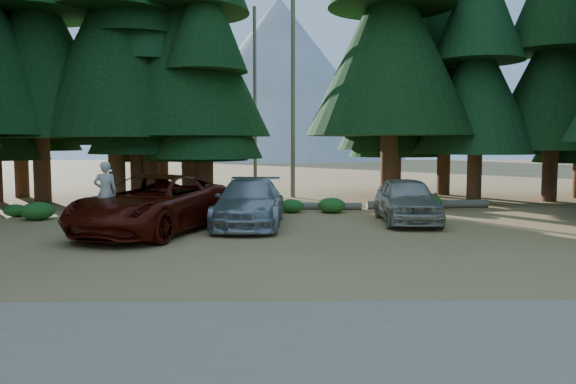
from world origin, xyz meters
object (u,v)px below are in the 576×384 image
silver_minivan_right (406,200)px  log_left (204,205)px  red_pickup (153,204)px  frisbee_player (105,192)px  silver_minivan_center (249,203)px  log_mid (318,206)px  log_right (428,204)px

silver_minivan_right → log_left: bearing=152.7°
red_pickup → frisbee_player: size_ratio=3.60×
silver_minivan_center → log_left: size_ratio=1.36×
silver_minivan_center → log_left: 5.61m
frisbee_player → log_mid: frisbee_player is taller
log_left → silver_minivan_center: bearing=-95.0°
frisbee_player → log_mid: size_ratio=0.49×
red_pickup → log_left: red_pickup is taller
silver_minivan_center → log_left: (-2.24, 5.10, -0.64)m
silver_minivan_center → log_mid: 5.31m
silver_minivan_center → red_pickup: bearing=-152.0°
silver_minivan_center → frisbee_player: 4.82m
log_right → red_pickup: bearing=-154.7°
red_pickup → frisbee_player: frisbee_player is taller
red_pickup → log_mid: 8.20m
log_mid → log_right: size_ratio=0.67×
log_left → log_right: log_right is taller
red_pickup → silver_minivan_center: bearing=43.2°
silver_minivan_center → log_left: bearing=116.2°
silver_minivan_right → log_mid: 4.83m
silver_minivan_center → silver_minivan_right: (5.49, 0.71, 0.02)m
silver_minivan_center → log_right: bearing=36.3°
silver_minivan_center → frisbee_player: frisbee_player is taller
log_right → log_left: bearing=172.8°
silver_minivan_right → log_mid: size_ratio=1.30×
red_pickup → silver_minivan_center: size_ratio=1.20×
log_mid → log_right: 4.75m
silver_minivan_center → frisbee_player: bearing=-145.5°
silver_minivan_center → log_right: 8.91m
red_pickup → frisbee_player: bearing=-117.0°
log_mid → log_right: log_right is taller
red_pickup → log_left: size_ratio=1.63×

